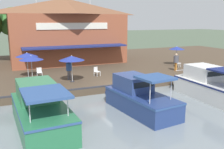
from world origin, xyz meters
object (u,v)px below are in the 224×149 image
at_px(patio_umbrella_mid_patio_right, 27,55).
at_px(motorboat_fourth_along, 206,85).
at_px(waterfront_restaurant, 65,30).
at_px(tree_upstream_bank, 12,23).
at_px(person_mid_patio, 176,60).
at_px(patio_umbrella_by_entrance, 72,58).
at_px(person_near_entrance, 69,68).
at_px(cafe_chair_beside_entrance, 97,71).
at_px(motorboat_nearest_quay, 39,108).
at_px(patio_umbrella_near_quay_edge, 177,48).
at_px(cafe_chair_facing_river, 39,72).
at_px(motorboat_mid_row, 135,96).
at_px(cafe_chair_mid_patio, 178,63).
at_px(mooring_post, 212,70).
at_px(patio_umbrella_far_corner, 31,58).

xyz_separation_m(patio_umbrella_mid_patio_right, motorboat_fourth_along, (9.48, 11.75, -1.71)).
xyz_separation_m(waterfront_restaurant, tree_upstream_bank, (-3.74, -5.86, 0.85)).
xyz_separation_m(person_mid_patio, tree_upstream_bank, (-14.26, -14.61, 3.60)).
height_order(patio_umbrella_by_entrance, person_near_entrance, patio_umbrella_by_entrance).
relative_size(cafe_chair_beside_entrance, motorboat_nearest_quay, 0.12).
height_order(waterfront_restaurant, patio_umbrella_near_quay_edge, waterfront_restaurant).
height_order(patio_umbrella_mid_patio_right, tree_upstream_bank, tree_upstream_bank).
height_order(patio_umbrella_near_quay_edge, cafe_chair_beside_entrance, patio_umbrella_near_quay_edge).
xyz_separation_m(waterfront_restaurant, patio_umbrella_near_quay_edge, (7.91, 10.79, -1.91)).
height_order(patio_umbrella_near_quay_edge, cafe_chair_facing_river, patio_umbrella_near_quay_edge).
bearing_deg(person_mid_patio, motorboat_fourth_along, -19.01).
distance_m(motorboat_mid_row, tree_upstream_bank, 22.45).
bearing_deg(cafe_chair_mid_patio, waterfront_restaurant, -130.23).
bearing_deg(patio_umbrella_by_entrance, tree_upstream_bank, -165.35).
relative_size(mooring_post, tree_upstream_bank, 0.12).
bearing_deg(cafe_chair_facing_river, tree_upstream_bank, -172.47).
xyz_separation_m(patio_umbrella_mid_patio_right, mooring_post, (5.43, 16.32, -1.65)).
height_order(person_mid_patio, tree_upstream_bank, tree_upstream_bank).
bearing_deg(cafe_chair_facing_river, patio_umbrella_far_corner, -19.07).
distance_m(patio_umbrella_far_corner, mooring_post, 16.55).
relative_size(patio_umbrella_far_corner, motorboat_nearest_quay, 0.33).
relative_size(person_mid_patio, motorboat_fourth_along, 0.26).
bearing_deg(patio_umbrella_near_quay_edge, patio_umbrella_far_corner, -81.34).
bearing_deg(motorboat_fourth_along, patio_umbrella_far_corner, -120.29).
xyz_separation_m(person_near_entrance, motorboat_fourth_along, (7.13, 8.58, -0.73)).
distance_m(patio_umbrella_far_corner, patio_umbrella_by_entrance, 3.17).
bearing_deg(motorboat_nearest_quay, motorboat_fourth_along, 90.77).
relative_size(patio_umbrella_by_entrance, motorboat_mid_row, 0.35).
height_order(cafe_chair_mid_patio, motorboat_mid_row, motorboat_mid_row).
xyz_separation_m(patio_umbrella_near_quay_edge, motorboat_nearest_quay, (9.40, -16.40, -1.60)).
distance_m(motorboat_nearest_quay, mooring_post, 17.18).
distance_m(patio_umbrella_near_quay_edge, motorboat_mid_row, 14.18).
bearing_deg(cafe_chair_beside_entrance, waterfront_restaurant, -176.62).
distance_m(cafe_chair_beside_entrance, mooring_post, 11.05).
bearing_deg(mooring_post, patio_umbrella_by_entrance, -99.85).
bearing_deg(motorboat_mid_row, patio_umbrella_mid_patio_right, -149.79).
height_order(patio_umbrella_by_entrance, motorboat_mid_row, patio_umbrella_by_entrance).
xyz_separation_m(patio_umbrella_by_entrance, motorboat_mid_row, (6.55, 2.42, -1.70)).
xyz_separation_m(patio_umbrella_mid_patio_right, person_near_entrance, (2.35, 3.16, -0.98)).
relative_size(patio_umbrella_near_quay_edge, patio_umbrella_mid_patio_right, 0.97).
relative_size(patio_umbrella_mid_patio_right, cafe_chair_mid_patio, 2.68).
bearing_deg(patio_umbrella_far_corner, mooring_post, 80.37).
relative_size(patio_umbrella_mid_patio_right, motorboat_fourth_along, 0.33).
bearing_deg(person_mid_patio, patio_umbrella_by_entrance, -88.37).
bearing_deg(patio_umbrella_by_entrance, motorboat_mid_row, 20.27).
bearing_deg(tree_upstream_bank, motorboat_fourth_along, 30.54).
bearing_deg(patio_umbrella_mid_patio_right, cafe_chair_mid_patio, 86.03).
relative_size(cafe_chair_beside_entrance, cafe_chair_mid_patio, 1.00).
relative_size(cafe_chair_beside_entrance, motorboat_mid_row, 0.13).
relative_size(patio_umbrella_near_quay_edge, cafe_chair_beside_entrance, 2.58).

